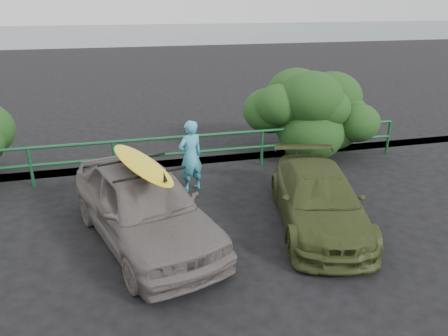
# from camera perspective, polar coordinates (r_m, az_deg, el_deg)

# --- Properties ---
(ground) EXTENTS (80.00, 80.00, 0.00)m
(ground) POSITION_cam_1_polar(r_m,az_deg,el_deg) (7.37, -4.77, -15.14)
(ground) COLOR black
(ocean) EXTENTS (200.00, 200.00, 0.00)m
(ocean) POSITION_cam_1_polar(r_m,az_deg,el_deg) (66.03, -14.35, 16.67)
(ocean) COLOR #506062
(ocean) RESTS_ON ground
(guardrail) EXTENTS (14.00, 0.08, 1.04)m
(guardrail) POSITION_cam_1_polar(r_m,az_deg,el_deg) (11.57, -9.20, 1.48)
(guardrail) COLOR #164F2A
(guardrail) RESTS_ON ground
(shrub_right) EXTENTS (3.20, 2.40, 2.38)m
(shrub_right) POSITION_cam_1_polar(r_m,az_deg,el_deg) (13.21, 12.61, 6.73)
(shrub_right) COLOR #20481A
(shrub_right) RESTS_ON ground
(sedan) EXTENTS (2.97, 4.73, 1.50)m
(sedan) POSITION_cam_1_polar(r_m,az_deg,el_deg) (8.37, -10.43, -4.77)
(sedan) COLOR #68605D
(sedan) RESTS_ON ground
(olive_vehicle) EXTENTS (2.54, 4.25, 1.15)m
(olive_vehicle) POSITION_cam_1_polar(r_m,az_deg,el_deg) (9.08, 12.25, -3.97)
(olive_vehicle) COLOR #3A431E
(olive_vehicle) RESTS_ON ground
(man) EXTENTS (0.75, 0.63, 1.75)m
(man) POSITION_cam_1_polar(r_m,az_deg,el_deg) (10.43, -4.39, 1.56)
(man) COLOR #42ACC6
(man) RESTS_ON ground
(roof_rack) EXTENTS (1.56, 1.29, 0.04)m
(roof_rack) POSITION_cam_1_polar(r_m,az_deg,el_deg) (8.06, -10.79, 0.18)
(roof_rack) COLOR black
(roof_rack) RESTS_ON sedan
(surfboard) EXTENTS (1.26, 2.62, 0.08)m
(surfboard) POSITION_cam_1_polar(r_m,az_deg,el_deg) (8.04, -10.82, 0.58)
(surfboard) COLOR yellow
(surfboard) RESTS_ON roof_rack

